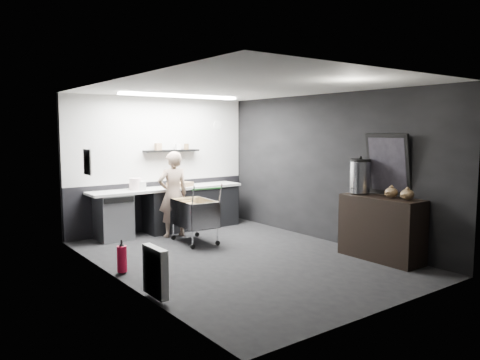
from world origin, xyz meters
TOP-DOWN VIEW (x-y plane):
  - floor at (0.00, 0.00)m, footprint 5.50×5.50m
  - ceiling at (0.00, 0.00)m, footprint 5.50×5.50m
  - wall_back at (0.00, 2.75)m, footprint 5.50×0.00m
  - wall_front at (0.00, -2.75)m, footprint 5.50×0.00m
  - wall_left at (-2.00, 0.00)m, footprint 0.00×5.50m
  - wall_right at (2.00, 0.00)m, footprint 0.00×5.50m
  - kitchen_wall_panel at (0.00, 2.73)m, footprint 3.95×0.02m
  - dado_panel at (0.00, 2.73)m, footprint 3.95×0.02m
  - floating_shelf at (0.20, 2.62)m, footprint 1.20×0.22m
  - wall_clock at (1.40, 2.72)m, footprint 0.20×0.03m
  - poster at (-1.98, 1.30)m, footprint 0.02×0.30m
  - poster_red_band at (-1.98, 1.30)m, footprint 0.02×0.22m
  - radiator at (-1.94, -0.90)m, footprint 0.10×0.50m
  - ceiling_strip at (0.00, 1.85)m, footprint 2.40×0.20m
  - prep_counter at (0.14, 2.42)m, footprint 3.20×0.61m
  - person at (-0.13, 1.97)m, footprint 0.64×0.47m
  - shopping_cart at (-0.06, 1.31)m, footprint 0.64×1.00m
  - sideboard at (1.74, -1.37)m, footprint 0.57×1.33m
  - fire_extinguisher at (-1.85, 0.34)m, footprint 0.14×0.14m
  - cardboard_box at (0.25, 2.37)m, footprint 0.52×0.44m
  - pink_tub at (-0.69, 2.42)m, footprint 0.23×0.23m
  - white_container at (-0.61, 2.37)m, footprint 0.22×0.19m

SIDE VIEW (x-z plane):
  - floor at x=0.00m, z-range 0.00..0.00m
  - fire_extinguisher at x=-1.85m, z-range -0.01..0.46m
  - radiator at x=-1.94m, z-range 0.05..0.65m
  - prep_counter at x=0.14m, z-range 0.01..0.91m
  - dado_panel at x=0.00m, z-range 0.00..1.00m
  - shopping_cart at x=-0.06m, z-range -0.02..1.03m
  - sideboard at x=1.74m, z-range -0.37..1.62m
  - person at x=-0.13m, z-range 0.00..1.64m
  - cardboard_box at x=0.25m, z-range 0.90..0.99m
  - white_container at x=-0.61m, z-range 0.90..1.07m
  - pink_tub at x=-0.69m, z-range 0.90..1.13m
  - wall_back at x=0.00m, z-range -1.40..4.10m
  - wall_front at x=0.00m, z-range -1.40..4.10m
  - wall_left at x=-2.00m, z-range -1.40..4.10m
  - wall_right at x=2.00m, z-range -1.40..4.10m
  - poster at x=-1.98m, z-range 1.35..1.75m
  - floating_shelf at x=0.20m, z-range 1.60..1.64m
  - poster_red_band at x=-1.98m, z-range 1.57..1.67m
  - kitchen_wall_panel at x=0.00m, z-range 1.00..2.70m
  - wall_clock at x=1.40m, z-range 2.05..2.25m
  - ceiling_strip at x=0.00m, z-range 2.65..2.69m
  - ceiling at x=0.00m, z-range 2.70..2.70m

